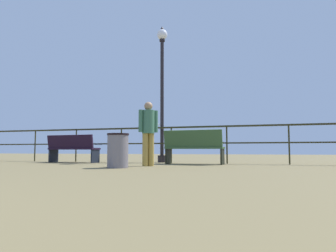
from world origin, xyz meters
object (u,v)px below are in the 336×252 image
Objects in this scene: person_at_railing at (148,129)px; bench_near_left at (72,147)px; lamppost_center at (162,80)px; seagull_on_rail at (154,124)px; trash_bin at (118,150)px; bench_near_right at (194,145)px.

bench_near_left is at bearing 157.07° from person_at_railing.
lamppost_center is 10.57× the size of seagull_on_rail.
seagull_on_rail is (2.46, 0.67, 0.72)m from bench_near_left.
lamppost_center is 3.90m from trash_bin.
person_at_railing is 1.09m from trash_bin.
lamppost_center is at bearing 140.91° from bench_near_right.
bench_near_left is 1.09× the size of person_at_railing.
seagull_on_rail reaches higher than bench_near_left.
bench_near_right is 2.19× the size of trash_bin.
person_at_railing is (-0.84, -1.27, 0.38)m from bench_near_right.
person_at_railing reaches higher than seagull_on_rail.
bench_near_left is at bearing -158.79° from lamppost_center.
trash_bin is (0.20, -2.83, -0.82)m from seagull_on_rail.
bench_near_right is at bearing -25.67° from seagull_on_rail.
lamppost_center is 2.91m from person_at_railing.
person_at_railing is at bearing -22.93° from bench_near_left.
lamppost_center reaches higher than person_at_railing.
bench_near_left is 3.42m from trash_bin.
bench_near_right is at bearing -39.09° from lamppost_center.
seagull_on_rail is 0.56× the size of trash_bin.
seagull_on_rail is at bearing -114.27° from lamppost_center.
bench_near_right is (3.86, -0.00, 0.04)m from bench_near_left.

